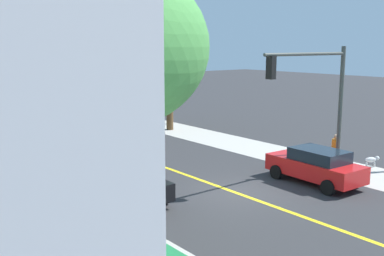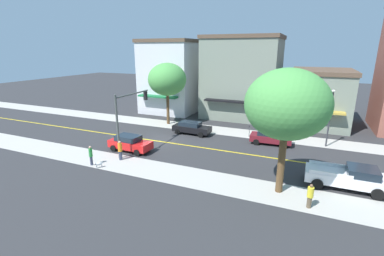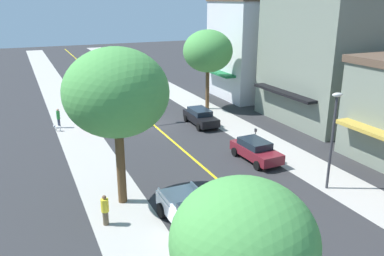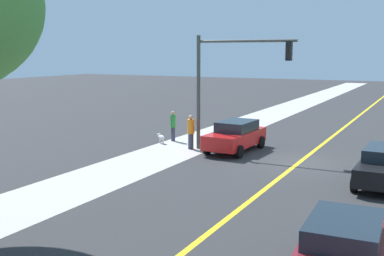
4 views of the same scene
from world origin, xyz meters
TOP-DOWN VIEW (x-y plane):
  - ground_plane at (0.00, 0.00)m, footprint 140.00×140.00m
  - sidewalk_left at (-6.65, 0.00)m, footprint 3.42×126.00m
  - sidewalk_right at (6.65, 0.00)m, footprint 3.42×126.00m
  - road_centerline_stripe at (0.00, 0.00)m, footprint 0.20×126.00m
  - street_tree_left_near at (6.24, 13.44)m, footprint 5.54×5.54m
  - street_tree_right_corner at (-6.96, -2.56)m, footprint 5.00×5.00m
  - street_tree_left_far at (6.00, 25.81)m, footprint 3.91×3.91m
  - fire_hydrant at (-5.71, 0.63)m, footprint 0.44×0.24m
  - parking_meter at (-5.57, 8.79)m, footprint 0.12×0.18m
  - traffic_light_mast at (4.01, -0.90)m, footprint 5.30×0.32m
  - red_sedan_right_curb at (3.67, -1.18)m, footprint 2.13×4.42m
  - black_sedan_left_curb at (-3.93, 2.21)m, footprint 2.01×4.56m
  - maroon_sedan_left_curb at (-3.92, 11.39)m, footprint 2.10×4.31m
  - white_pickup_truck at (3.77, 17.98)m, footprint 2.37×5.49m
  - pedestrian_yellow_shirt at (7.64, 15.46)m, footprint 0.39×0.39m
  - pedestrian_orange_shirt at (5.98, -0.58)m, footprint 0.38×0.38m
  - small_dog at (8.21, -1.21)m, footprint 0.69×0.56m

SIDE VIEW (x-z plane):
  - ground_plane at x=0.00m, z-range 0.00..0.00m
  - road_centerline_stripe at x=0.00m, z-range 0.00..0.00m
  - sidewalk_left at x=-6.65m, z-range 0.00..0.01m
  - sidewalk_right at x=6.65m, z-range 0.00..0.01m
  - small_dog at x=8.21m, z-range 0.09..0.64m
  - fire_hydrant at x=-5.71m, z-range 0.00..0.81m
  - black_sedan_left_curb at x=-3.93m, z-range 0.04..1.51m
  - maroon_sedan_left_curb at x=-3.92m, z-range 0.04..1.52m
  - red_sedan_right_curb at x=3.67m, z-range 0.03..1.60m
  - pedestrian_yellow_shirt at x=7.64m, z-range 0.03..1.69m
  - white_pickup_truck at x=3.77m, z-range 0.02..1.76m
  - parking_meter at x=-5.57m, z-range 0.22..1.59m
  - pedestrian_orange_shirt at x=5.98m, z-range 0.05..1.88m
  - traffic_light_mast at x=4.01m, z-range 1.10..7.08m
  - street_tree_left_far at x=6.00m, z-range 1.60..8.21m
  - street_tree_right_corner at x=-6.96m, z-range 1.91..10.02m
  - street_tree_left_near at x=6.24m, z-range 1.96..10.66m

